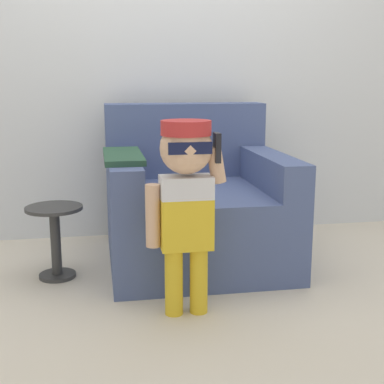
{
  "coord_description": "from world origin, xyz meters",
  "views": [
    {
      "loc": [
        -0.44,
        -2.95,
        1.08
      ],
      "look_at": [
        0.03,
        -0.31,
        0.5
      ],
      "focal_mm": 50.0,
      "sensor_mm": 36.0,
      "label": 1
    }
  ],
  "objects": [
    {
      "name": "person_child",
      "position": [
        -0.06,
        -0.66,
        0.6
      ],
      "size": [
        0.37,
        0.27,
        0.9
      ],
      "color": "gold",
      "rests_on": "ground_plane"
    },
    {
      "name": "side_table",
      "position": [
        -0.68,
        -0.08,
        0.24
      ],
      "size": [
        0.31,
        0.31,
        0.4
      ],
      "color": "#333333",
      "rests_on": "ground_plane"
    },
    {
      "name": "armchair",
      "position": [
        0.12,
        0.1,
        0.33
      ],
      "size": [
        1.04,
        1.04,
        0.92
      ],
      "color": "#475684",
      "rests_on": "ground_plane"
    },
    {
      "name": "wall_back",
      "position": [
        0.0,
        0.71,
        1.3
      ],
      "size": [
        10.0,
        0.05,
        2.6
      ],
      "color": "silver",
      "rests_on": "ground_plane"
    },
    {
      "name": "ground_plane",
      "position": [
        0.0,
        0.0,
        0.0
      ],
      "size": [
        10.0,
        10.0,
        0.0
      ],
      "primitive_type": "plane",
      "color": "beige"
    }
  ]
}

